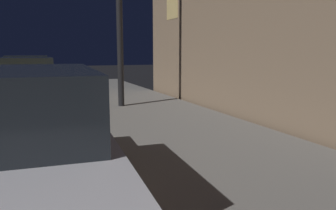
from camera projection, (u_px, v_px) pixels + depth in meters
name	position (u px, v px, depth m)	size (l,w,h in m)	color
car_silver	(2.00, 151.00, 2.89)	(2.22, 4.18, 1.43)	#B7B7BF
car_yellow_cab	(24.00, 84.00, 9.04)	(1.96, 4.16, 1.43)	gold
car_black	(28.00, 73.00, 14.18)	(2.12, 4.16, 1.43)	black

